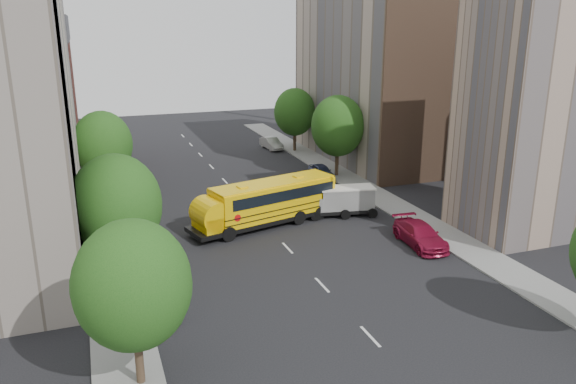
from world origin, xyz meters
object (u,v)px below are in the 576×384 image
street_tree_0 (133,285)px  parked_car_0 (163,298)px  street_tree_4 (338,126)px  parked_car_4 (321,171)px  street_tree_5 (295,112)px  parked_car_5 (271,143)px  school_bus (264,202)px  safari_truck (341,201)px  street_tree_1 (116,205)px  street_tree_2 (103,145)px  parked_car_1 (125,194)px  parked_car_3 (420,235)px  parked_car_2 (119,171)px

street_tree_0 → parked_car_0: (1.79, 6.13, -3.93)m
street_tree_0 → parked_car_0: size_ratio=1.77×
street_tree_4 → parked_car_4: 4.72m
street_tree_5 → parked_car_5: bearing=135.3°
school_bus → safari_truck: bearing=-12.8°
parked_car_0 → parked_car_5: (18.01, 36.04, -0.00)m
street_tree_1 → street_tree_4: (22.00, 18.00, 0.12)m
street_tree_2 → school_bus: size_ratio=0.62×
parked_car_1 → parked_car_3: size_ratio=0.91×
street_tree_2 → street_tree_5: bearing=28.6°
parked_car_2 → parked_car_3: size_ratio=1.02×
parked_car_5 → street_tree_5: bearing=-50.2°
parked_car_2 → parked_car_1: bearing=94.2°
street_tree_1 → street_tree_0: bearing=-90.0°
parked_car_2 → parked_car_5: 19.86m
safari_truck → parked_car_1: 18.34m
parked_car_4 → parked_car_3: bearing=-90.9°
parked_car_2 → school_bus: bearing=122.0°
parked_car_2 → parked_car_3: 31.29m
street_tree_4 → street_tree_5: street_tree_4 is taller
school_bus → parked_car_3: bearing=-54.3°
school_bus → parked_car_5: school_bus is taller
street_tree_2 → parked_car_0: bearing=-85.3°
street_tree_0 → street_tree_1: street_tree_1 is taller
school_bus → parked_car_1: 13.33m
street_tree_5 → parked_car_5: size_ratio=1.74×
street_tree_0 → parked_car_2: size_ratio=1.37×
parked_car_4 → street_tree_5: bearing=82.6°
street_tree_2 → parked_car_4: street_tree_2 is taller
school_bus → safari_truck: school_bus is taller
parked_car_3 → parked_car_2: bearing=129.9°
street_tree_5 → parked_car_4: 12.93m
safari_truck → street_tree_2: bearing=158.8°
street_tree_2 → parked_car_5: 24.70m
safari_truck → parked_car_5: safari_truck is taller
street_tree_0 → parked_car_4: street_tree_0 is taller
parked_car_0 → school_bus: bearing=-126.2°
parked_car_4 → street_tree_2: bearing=-179.9°
street_tree_4 → safari_truck: street_tree_4 is taller
safari_truck → parked_car_2: 23.83m
street_tree_5 → parked_car_0: bearing=-120.8°
parked_car_0 → parked_car_4: parked_car_0 is taller
street_tree_2 → parked_car_2: size_ratio=1.43×
parked_car_3 → parked_car_5: bearing=93.8°
safari_truck → school_bus: bearing=-166.9°
street_tree_5 → school_bus: 25.91m
street_tree_2 → parked_car_1: street_tree_2 is taller
street_tree_5 → parked_car_1: 25.17m
street_tree_0 → street_tree_2: street_tree_2 is taller
parked_car_0 → parked_car_3: bearing=-165.4°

